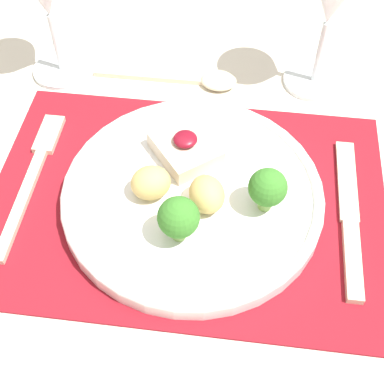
# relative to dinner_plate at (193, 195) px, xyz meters

# --- Properties ---
(dining_table) EXTENTS (1.30, 0.97, 0.75)m
(dining_table) POSITION_rel_dinner_plate_xyz_m (-0.01, 0.00, -0.11)
(dining_table) COLOR beige
(dining_table) RESTS_ON ground_plane
(placemat) EXTENTS (0.43, 0.30, 0.00)m
(placemat) POSITION_rel_dinner_plate_xyz_m (-0.01, 0.00, -0.02)
(placemat) COLOR maroon
(placemat) RESTS_ON dining_table
(dinner_plate) EXTENTS (0.28, 0.28, 0.07)m
(dinner_plate) POSITION_rel_dinner_plate_xyz_m (0.00, 0.00, 0.00)
(dinner_plate) COLOR white
(dinner_plate) RESTS_ON placemat
(fork) EXTENTS (0.02, 0.20, 0.01)m
(fork) POSITION_rel_dinner_plate_xyz_m (-0.18, 0.02, -0.01)
(fork) COLOR beige
(fork) RESTS_ON placemat
(knife) EXTENTS (0.02, 0.20, 0.01)m
(knife) POSITION_rel_dinner_plate_xyz_m (0.17, -0.01, -0.01)
(knife) COLOR beige
(knife) RESTS_ON placemat
(spoon) EXTENTS (0.19, 0.04, 0.01)m
(spoon) POSITION_rel_dinner_plate_xyz_m (-0.02, 0.20, -0.01)
(spoon) COLOR beige
(spoon) RESTS_ON dining_table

